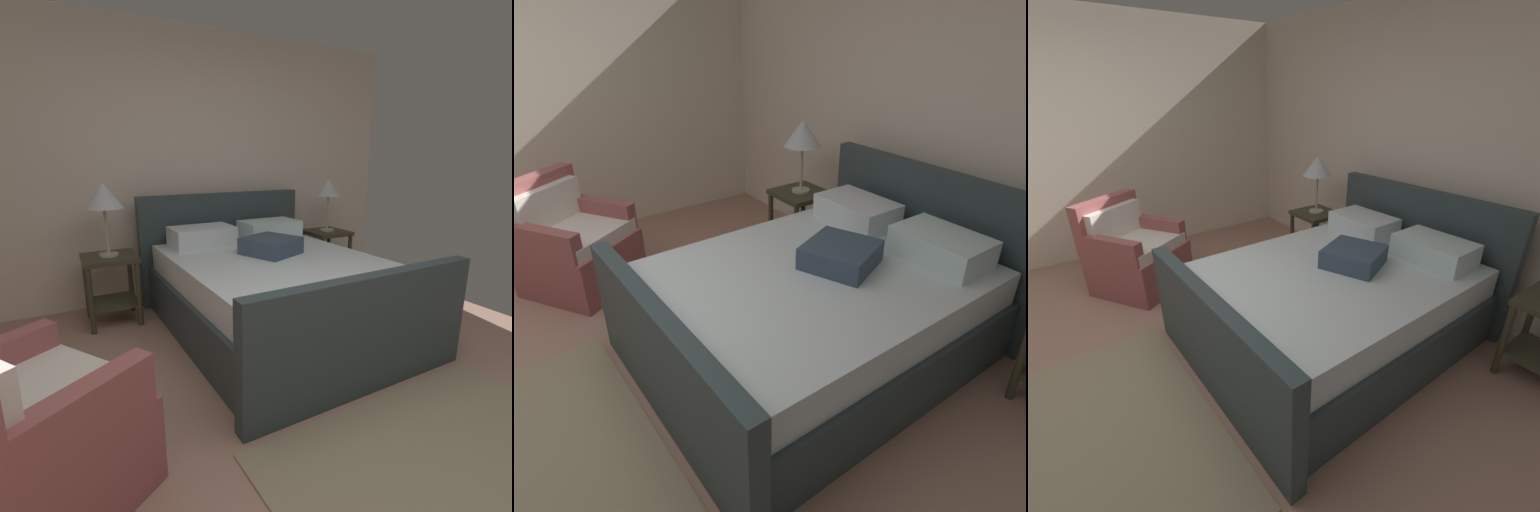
% 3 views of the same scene
% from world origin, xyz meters
% --- Properties ---
extents(ground_plane, '(4.86, 5.60, 0.02)m').
position_xyz_m(ground_plane, '(0.00, 0.00, -0.01)').
color(ground_plane, '#A57C6A').
extents(wall_back, '(4.98, 0.12, 2.61)m').
position_xyz_m(wall_back, '(0.00, 2.86, 1.31)').
color(wall_back, beige).
rests_on(wall_back, ground).
extents(bed, '(1.77, 2.20, 1.06)m').
position_xyz_m(bed, '(0.39, 1.62, 0.34)').
color(bed, '#303E40').
rests_on(bed, ground).
extents(nightstand_right, '(0.44, 0.44, 0.60)m').
position_xyz_m(nightstand_right, '(1.56, 2.43, 0.40)').
color(nightstand_right, '#3A3727').
rests_on(nightstand_right, ground).
extents(table_lamp_right, '(0.27, 0.27, 0.58)m').
position_xyz_m(table_lamp_right, '(1.56, 2.43, 1.06)').
color(table_lamp_right, '#B7B293').
rests_on(table_lamp_right, nightstand_right).
extents(nightstand_left, '(0.44, 0.44, 0.60)m').
position_xyz_m(nightstand_left, '(-0.79, 2.37, 0.40)').
color(nightstand_left, '#3A3727').
rests_on(nightstand_left, ground).
extents(table_lamp_left, '(0.31, 0.31, 0.62)m').
position_xyz_m(table_lamp_left, '(-0.79, 2.37, 1.09)').
color(table_lamp_left, '#B7B293').
rests_on(table_lamp_left, nightstand_left).
extents(armchair, '(1.01, 1.00, 0.90)m').
position_xyz_m(armchair, '(-1.37, 0.53, 0.35)').
color(armchair, '#9C5151').
rests_on(armchair, ground).
extents(area_rug, '(1.81, 1.27, 0.01)m').
position_xyz_m(area_rug, '(0.39, -0.16, 0.01)').
color(area_rug, gray).
rests_on(area_rug, ground).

